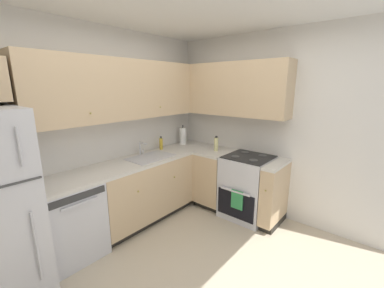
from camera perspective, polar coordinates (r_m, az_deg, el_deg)
ground_plane at (r=2.74m, az=1.37°, el=-29.44°), size 3.44×3.23×0.02m
wall_back at (r=3.34m, az=-21.05°, el=2.75°), size 3.54×0.05×2.57m
wall_right at (r=3.59m, az=19.27°, el=3.60°), size 0.05×3.33×2.57m
dishwasher at (r=3.09m, az=-26.75°, el=-15.66°), size 0.60×0.63×0.85m
lower_cabinets_back at (r=3.54m, az=-11.39°, el=-10.55°), size 1.42×0.62×0.85m
countertop_back at (r=3.38m, az=-11.73°, el=-3.78°), size 2.63×0.60×0.03m
lower_cabinets_right at (r=3.76m, az=8.89°, el=-8.98°), size 0.62×1.26×0.85m
countertop_right at (r=3.61m, az=9.12°, el=-2.56°), size 0.60×1.26×0.03m
oven_range at (r=3.64m, az=12.79°, el=-9.56°), size 0.68×0.62×1.03m
upper_cabinets_back at (r=3.26m, az=-16.36°, el=12.04°), size 2.31×0.34×0.74m
upper_cabinets_right at (r=3.69m, az=8.31°, el=12.55°), size 0.32×1.81×0.74m
sink at (r=3.45m, az=-9.57°, el=-3.73°), size 0.62×0.40×0.10m
faucet at (r=3.57m, az=-11.75°, el=-0.67°), size 0.07×0.16×0.19m
soap_bottle at (r=3.82m, az=-7.24°, el=0.08°), size 0.05×0.05×0.21m
paper_towel_roll at (r=4.13m, az=-2.15°, el=1.89°), size 0.11×0.11×0.34m
oil_bottle at (r=3.72m, az=5.66°, el=-0.01°), size 0.06×0.06×0.23m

